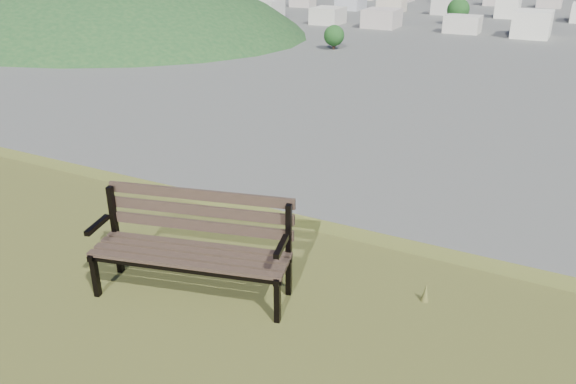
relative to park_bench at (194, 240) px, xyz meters
The scene contains 2 objects.
park_bench is the anchor object (origin of this frame).
green_wooded_hill 206.30m from the park_bench, 135.46° to the left, with size 170.22×136.18×85.11m.
Camera 1 is at (3.28, -1.35, 28.12)m, focal length 35.00 mm.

